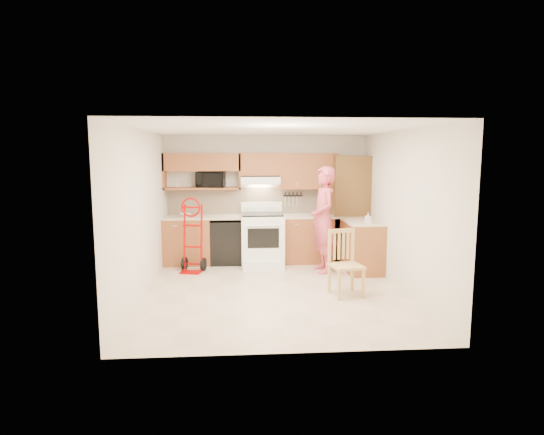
{
  "coord_description": "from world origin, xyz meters",
  "views": [
    {
      "loc": [
        -0.54,
        -6.88,
        2.13
      ],
      "look_at": [
        0.0,
        0.5,
        1.1
      ],
      "focal_mm": 30.02,
      "sensor_mm": 36.0,
      "label": 1
    }
  ],
  "objects": [
    {
      "name": "pantry_tall",
      "position": [
        1.65,
        1.95,
        1.05
      ],
      "size": [
        0.7,
        0.6,
        2.1
      ],
      "primitive_type": "cube",
      "color": "brown",
      "rests_on": "ground"
    },
    {
      "name": "backsplash",
      "position": [
        0.0,
        2.23,
        1.2
      ],
      "size": [
        3.92,
        0.03,
        0.55
      ],
      "primitive_type": "cube",
      "color": "beige",
      "rests_on": "wall_back"
    },
    {
      "name": "knife_strip",
      "position": [
        0.55,
        2.21,
        1.24
      ],
      "size": [
        0.4,
        0.05,
        0.29
      ],
      "primitive_type": null,
      "color": "black",
      "rests_on": "backsplash"
    },
    {
      "name": "microwave",
      "position": [
        -1.09,
        2.08,
        1.64
      ],
      "size": [
        0.58,
        0.43,
        0.3
      ],
      "primitive_type": "imported",
      "rotation": [
        0.0,
        0.0,
        -0.12
      ],
      "color": "black",
      "rests_on": "upper_shelf_mw"
    },
    {
      "name": "upper_shelf_mw",
      "position": [
        -1.25,
        2.08,
        1.47
      ],
      "size": [
        1.5,
        0.33,
        0.04
      ],
      "primitive_type": "cube",
      "color": "brown",
      "rests_on": "wall_back"
    },
    {
      "name": "lower_cab_left",
      "position": [
        -1.55,
        1.95,
        0.45
      ],
      "size": [
        0.9,
        0.6,
        0.9
      ],
      "primitive_type": "cube",
      "color": "brown",
      "rests_on": "ground"
    },
    {
      "name": "ceiling",
      "position": [
        0.0,
        0.0,
        2.51
      ],
      "size": [
        4.0,
        4.5,
        0.02
      ],
      "primitive_type": "cube",
      "color": "white",
      "rests_on": "ground"
    },
    {
      "name": "bowl",
      "position": [
        -1.57,
        1.95,
        0.97
      ],
      "size": [
        0.24,
        0.24,
        0.05
      ],
      "primitive_type": "imported",
      "rotation": [
        0.0,
        0.0,
        -0.11
      ],
      "color": "white",
      "rests_on": "countertop_left"
    },
    {
      "name": "range_hood",
      "position": [
        -0.12,
        2.02,
        1.63
      ],
      "size": [
        0.76,
        0.46,
        0.14
      ],
      "primitive_type": "cube",
      "color": "white",
      "rests_on": "wall_back"
    },
    {
      "name": "wall_left",
      "position": [
        -2.01,
        0.0,
        1.25
      ],
      "size": [
        0.02,
        4.5,
        2.5
      ],
      "primitive_type": "cube",
      "color": "beige",
      "rests_on": "ground"
    },
    {
      "name": "upper_cab_left",
      "position": [
        -1.25,
        2.08,
        1.98
      ],
      "size": [
        1.5,
        0.33,
        0.34
      ],
      "primitive_type": "cube",
      "color": "brown",
      "rests_on": "wall_back"
    },
    {
      "name": "countertop_right",
      "position": [
        0.83,
        1.95,
        0.92
      ],
      "size": [
        1.14,
        0.63,
        0.04
      ],
      "primitive_type": "cube",
      "color": "beige",
      "rests_on": "lower_cab_right"
    },
    {
      "name": "floor",
      "position": [
        0.0,
        0.0,
        -0.01
      ],
      "size": [
        4.0,
        4.5,
        0.02
      ],
      "primitive_type": "cube",
      "color": "beige",
      "rests_on": "ground"
    },
    {
      "name": "upper_cab_center",
      "position": [
        -0.12,
        2.08,
        1.94
      ],
      "size": [
        0.76,
        0.33,
        0.44
      ],
      "primitive_type": "cube",
      "color": "brown",
      "rests_on": "wall_back"
    },
    {
      "name": "lower_cab_right",
      "position": [
        0.83,
        1.95,
        0.45
      ],
      "size": [
        1.14,
        0.6,
        0.9
      ],
      "primitive_type": "cube",
      "color": "brown",
      "rests_on": "ground"
    },
    {
      "name": "range",
      "position": [
        -0.09,
        1.7,
        0.6
      ],
      "size": [
        0.81,
        1.07,
        1.19
      ],
      "primitive_type": null,
      "color": "white",
      "rests_on": "ground"
    },
    {
      "name": "hand_truck",
      "position": [
        -1.4,
        1.31,
        0.61
      ],
      "size": [
        0.56,
        0.53,
        1.23
      ],
      "primitive_type": null,
      "rotation": [
        0.0,
        0.0,
        -0.2
      ],
      "color": "#A80302",
      "rests_on": "ground"
    },
    {
      "name": "countertop_return",
      "position": [
        1.7,
        1.15,
        0.92
      ],
      "size": [
        0.63,
        1.0,
        0.04
      ],
      "primitive_type": "cube",
      "color": "beige",
      "rests_on": "cab_return_right"
    },
    {
      "name": "soap_bottle",
      "position": [
        1.7,
        0.81,
        1.03
      ],
      "size": [
        0.09,
        0.1,
        0.19
      ],
      "primitive_type": "imported",
      "rotation": [
        0.0,
        0.0,
        0.11
      ],
      "color": "white",
      "rests_on": "countertop_return"
    },
    {
      "name": "wall_right",
      "position": [
        2.01,
        0.0,
        1.25
      ],
      "size": [
        0.02,
        4.5,
        2.5
      ],
      "primitive_type": "cube",
      "color": "beige",
      "rests_on": "ground"
    },
    {
      "name": "person",
      "position": [
        0.98,
        1.14,
        0.96
      ],
      "size": [
        0.54,
        0.75,
        1.92
      ],
      "primitive_type": "imported",
      "rotation": [
        0.0,
        0.0,
        -1.46
      ],
      "color": "#BF4353",
      "rests_on": "ground"
    },
    {
      "name": "dining_chair",
      "position": [
        1.07,
        -0.29,
        0.5
      ],
      "size": [
        0.53,
        0.56,
        0.99
      ],
      "primitive_type": null,
      "rotation": [
        0.0,
        0.0,
        0.19
      ],
      "color": "#B78944",
      "rests_on": "ground"
    },
    {
      "name": "wall_front",
      "position": [
        0.0,
        -2.26,
        1.25
      ],
      "size": [
        4.0,
        0.02,
        2.5
      ],
      "primitive_type": "cube",
      "color": "beige",
      "rests_on": "ground"
    },
    {
      "name": "countertop_left",
      "position": [
        -1.25,
        1.95,
        0.92
      ],
      "size": [
        1.5,
        0.63,
        0.04
      ],
      "primitive_type": "cube",
      "color": "beige",
      "rests_on": "lower_cab_left"
    },
    {
      "name": "dishwasher",
      "position": [
        -0.8,
        1.95,
        0.42
      ],
      "size": [
        0.6,
        0.6,
        0.85
      ],
      "primitive_type": "cube",
      "color": "black",
      "rests_on": "ground"
    },
    {
      "name": "wall_back",
      "position": [
        0.0,
        2.26,
        1.25
      ],
      "size": [
        4.0,
        0.02,
        2.5
      ],
      "primitive_type": "cube",
      "color": "beige",
      "rests_on": "ground"
    },
    {
      "name": "upper_cab_right",
      "position": [
        0.83,
        2.08,
        1.8
      ],
      "size": [
        1.14,
        0.33,
        0.7
      ],
      "primitive_type": "cube",
      "color": "brown",
      "rests_on": "wall_back"
    },
    {
      "name": "cab_return_right",
      "position": [
        1.7,
        1.15,
        0.45
      ],
      "size": [
        0.6,
        1.0,
        0.9
      ],
      "primitive_type": "cube",
      "color": "brown",
      "rests_on": "ground"
    }
  ]
}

